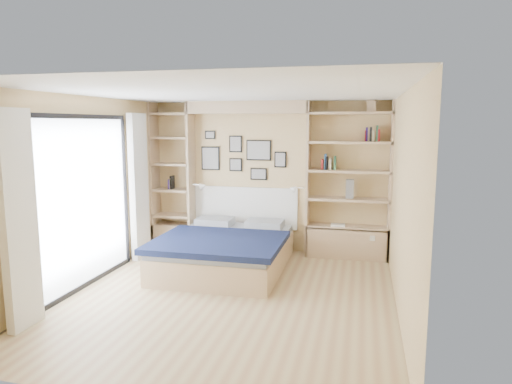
# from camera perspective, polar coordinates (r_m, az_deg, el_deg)

# --- Properties ---
(ground) EXTENTS (4.50, 4.50, 0.00)m
(ground) POSITION_cam_1_polar(r_m,az_deg,el_deg) (5.85, -3.22, -12.94)
(ground) COLOR tan
(ground) RESTS_ON ground
(room_shell) EXTENTS (4.50, 4.50, 4.50)m
(room_shell) POSITION_cam_1_polar(r_m,az_deg,el_deg) (7.09, -2.80, -0.09)
(room_shell) COLOR #DABB7E
(room_shell) RESTS_ON ground
(bed) EXTENTS (1.80, 2.27, 1.07)m
(bed) POSITION_cam_1_polar(r_m,az_deg,el_deg) (6.85, -3.73, -7.20)
(bed) COLOR tan
(bed) RESTS_ON ground
(photo_gallery) EXTENTS (1.48, 0.02, 0.82)m
(photo_gallery) POSITION_cam_1_polar(r_m,az_deg,el_deg) (7.72, -1.86, 4.56)
(photo_gallery) COLOR black
(photo_gallery) RESTS_ON ground
(reading_lamps) EXTENTS (1.92, 0.12, 0.15)m
(reading_lamps) POSITION_cam_1_polar(r_m,az_deg,el_deg) (7.52, -1.16, 0.60)
(reading_lamps) COLOR silver
(reading_lamps) RESTS_ON ground
(shelf_decor) EXTENTS (3.49, 0.23, 2.03)m
(shelf_decor) POSITION_cam_1_polar(r_m,az_deg,el_deg) (7.31, 9.66, 4.90)
(shelf_decor) COLOR #A51E1E
(shelf_decor) RESTS_ON ground
(deck_chair) EXTENTS (0.62, 0.93, 0.89)m
(deck_chair) POSITION_cam_1_polar(r_m,az_deg,el_deg) (7.75, -24.37, -5.02)
(deck_chair) COLOR tan
(deck_chair) RESTS_ON ground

